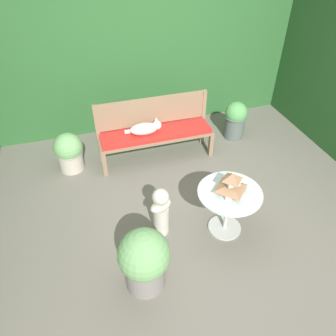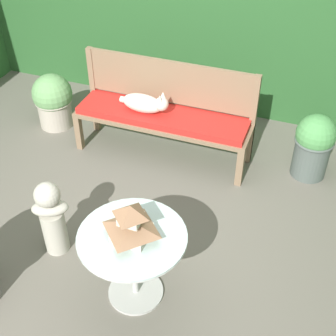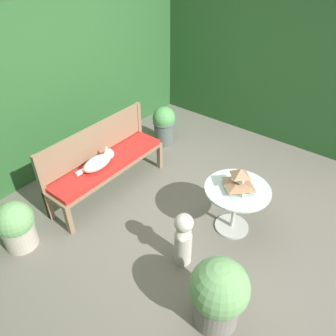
% 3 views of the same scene
% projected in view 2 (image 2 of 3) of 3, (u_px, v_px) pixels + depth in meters
% --- Properties ---
extents(ground, '(30.00, 30.00, 0.00)m').
position_uv_depth(ground, '(130.00, 217.00, 3.91)').
color(ground, '#666056').
extents(garden_bench, '(1.67, 0.43, 0.47)m').
position_uv_depth(garden_bench, '(162.00, 120.00, 4.35)').
color(garden_bench, '#7F664C').
rests_on(garden_bench, ground).
extents(bench_backrest, '(1.67, 0.06, 0.90)m').
position_uv_depth(bench_backrest, '(169.00, 86.00, 4.33)').
color(bench_backrest, '#7F664C').
rests_on(bench_backrest, ground).
extents(cat, '(0.52, 0.21, 0.23)m').
position_uv_depth(cat, '(145.00, 103.00, 4.27)').
color(cat, silver).
rests_on(cat, garden_bench).
extents(patio_table, '(0.71, 0.71, 0.58)m').
position_uv_depth(patio_table, '(133.00, 249.00, 3.04)').
color(patio_table, '#B7B7B2').
rests_on(patio_table, ground).
extents(pagoda_birdhouse, '(0.29, 0.29, 0.26)m').
position_uv_depth(pagoda_birdhouse, '(131.00, 224.00, 2.89)').
color(pagoda_birdhouse, beige).
rests_on(pagoda_birdhouse, patio_table).
extents(garden_bust, '(0.31, 0.25, 0.65)m').
position_uv_depth(garden_bust, '(52.00, 216.00, 3.44)').
color(garden_bust, '#B7B2A3').
rests_on(garden_bust, ground).
extents(potted_plant_bench_left, '(0.41, 0.41, 0.58)m').
position_uv_depth(potted_plant_bench_left, '(53.00, 100.00, 4.83)').
color(potted_plant_bench_left, '#ADA393').
rests_on(potted_plant_bench_left, ground).
extents(potted_plant_table_far, '(0.36, 0.36, 0.62)m').
position_uv_depth(potted_plant_table_far, '(314.00, 145.00, 4.16)').
color(potted_plant_table_far, '#4C5651').
rests_on(potted_plant_table_far, ground).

